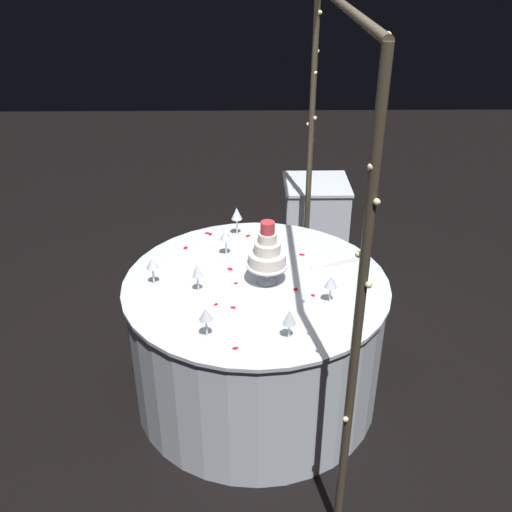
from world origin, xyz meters
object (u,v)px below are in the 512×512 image
(decorative_arch, at_px, (331,170))
(wine_glass_1, at_px, (152,265))
(wine_glass_2, at_px, (197,272))
(wine_glass_5, at_px, (331,283))
(wine_glass_0, at_px, (289,318))
(tiered_cake, at_px, (267,253))
(cake_knife, at_px, (333,264))
(main_table, at_px, (256,339))
(wine_glass_4, at_px, (206,316))
(wine_glass_6, at_px, (226,236))
(wine_glass_3, at_px, (237,215))
(side_table, at_px, (314,233))

(decorative_arch, relative_size, wine_glass_1, 13.99)
(wine_glass_2, distance_m, wine_glass_5, 0.66)
(decorative_arch, height_order, wine_glass_0, decorative_arch)
(tiered_cake, relative_size, cake_knife, 1.21)
(tiered_cake, height_order, wine_glass_2, tiered_cake)
(main_table, bearing_deg, cake_knife, 111.31)
(wine_glass_0, height_order, wine_glass_4, wine_glass_4)
(wine_glass_1, relative_size, cake_knife, 0.53)
(wine_glass_1, xyz_separation_m, cake_knife, (-0.18, 0.95, -0.11))
(decorative_arch, height_order, cake_knife, decorative_arch)
(wine_glass_1, relative_size, wine_glass_6, 0.96)
(wine_glass_0, relative_size, wine_glass_3, 0.86)
(tiered_cake, relative_size, wine_glass_3, 1.93)
(decorative_arch, relative_size, wine_glass_6, 13.42)
(main_table, bearing_deg, wine_glass_0, 16.22)
(cake_knife, bearing_deg, wine_glass_5, -9.96)
(main_table, distance_m, wine_glass_0, 0.70)
(main_table, xyz_separation_m, wine_glass_2, (0.09, -0.29, 0.49))
(wine_glass_4, bearing_deg, wine_glass_2, -170.24)
(decorative_arch, bearing_deg, wine_glass_6, -118.78)
(decorative_arch, distance_m, wine_glass_5, 0.54)
(wine_glass_2, bearing_deg, main_table, 106.71)
(wine_glass_3, bearing_deg, decorative_arch, 40.78)
(wine_glass_2, height_order, wine_glass_5, wine_glass_2)
(wine_glass_2, xyz_separation_m, wine_glass_5, (0.11, 0.65, -0.00))
(decorative_arch, bearing_deg, wine_glass_0, -23.70)
(main_table, height_order, tiered_cake, tiered_cake)
(tiered_cake, xyz_separation_m, cake_knife, (-0.16, 0.37, -0.16))
(decorative_arch, distance_m, side_table, 1.57)
(wine_glass_0, bearing_deg, wine_glass_6, -158.33)
(main_table, relative_size, wine_glass_4, 8.88)
(wine_glass_2, bearing_deg, wine_glass_6, 160.82)
(wine_glass_6, bearing_deg, wine_glass_3, 166.92)
(wine_glass_4, bearing_deg, wine_glass_3, 173.06)
(tiered_cake, distance_m, cake_knife, 0.43)
(wine_glass_0, xyz_separation_m, wine_glass_3, (-1.01, -0.25, 0.02))
(tiered_cake, xyz_separation_m, wine_glass_3, (-0.53, -0.16, -0.03))
(main_table, height_order, wine_glass_5, wine_glass_5)
(wine_glass_3, bearing_deg, cake_knife, 55.35)
(decorative_arch, distance_m, wine_glass_3, 0.85)
(wine_glass_0, bearing_deg, side_table, 169.89)
(decorative_arch, relative_size, wine_glass_0, 13.80)
(wine_glass_4, relative_size, wine_glass_5, 1.04)
(main_table, distance_m, wine_glass_4, 0.72)
(wine_glass_1, xyz_separation_m, wine_glass_4, (0.45, 0.30, 0.00))
(wine_glass_2, bearing_deg, wine_glass_1, -106.63)
(tiered_cake, height_order, wine_glass_6, tiered_cake)
(wine_glass_6, bearing_deg, wine_glass_2, -19.18)
(main_table, height_order, wine_glass_1, wine_glass_1)
(side_table, bearing_deg, decorative_arch, -4.35)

